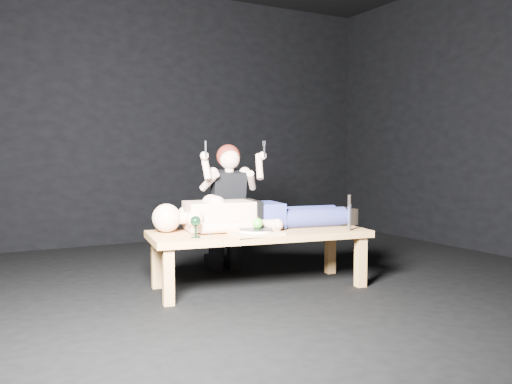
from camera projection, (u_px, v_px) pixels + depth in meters
ground at (292, 280)px, 4.37m from camera, size 5.00×5.00×0.00m
back_wall at (184, 118)px, 6.46m from camera, size 5.00×0.00×5.00m
table at (259, 259)px, 4.13m from camera, size 1.77×0.87×0.45m
lying_man at (260, 211)px, 4.25m from camera, size 1.85×0.80×0.28m
kneeling_woman at (226, 206)px, 4.70m from camera, size 0.73×0.79×1.17m
serving_tray at (256, 233)px, 3.91m from camera, size 0.39×0.29×0.02m
plate at (256, 230)px, 3.90m from camera, size 0.26×0.26×0.02m
apple at (258, 223)px, 3.92m from camera, size 0.08×0.08×0.08m
goblet at (196, 227)px, 3.76m from camera, size 0.09×0.09×0.16m
fork_flat at (210, 236)px, 3.80m from camera, size 0.07×0.18×0.01m
knife_flat at (272, 233)px, 3.95m from camera, size 0.04×0.18×0.01m
spoon_flat at (263, 232)px, 4.02m from camera, size 0.12×0.15×0.01m
carving_knife at (349, 213)px, 4.11m from camera, size 0.04×0.05×0.28m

